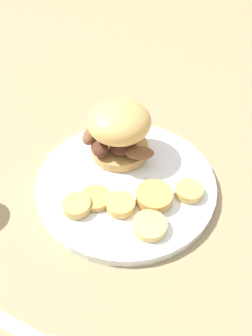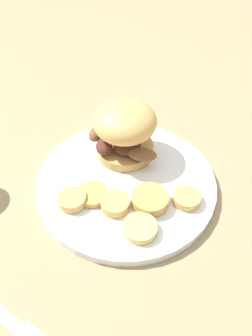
% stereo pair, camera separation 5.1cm
% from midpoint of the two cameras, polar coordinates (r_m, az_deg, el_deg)
% --- Properties ---
extents(ground_plane, '(4.00, 4.00, 0.00)m').
position_cam_midpoint_polar(ground_plane, '(0.54, -2.70, -3.19)').
color(ground_plane, '#937F5B').
extents(dinner_plate, '(0.29, 0.29, 0.02)m').
position_cam_midpoint_polar(dinner_plate, '(0.53, -2.73, -2.55)').
color(dinner_plate, white).
rests_on(dinner_plate, ground_plane).
extents(sandwich, '(0.13, 0.11, 0.10)m').
position_cam_midpoint_polar(sandwich, '(0.53, -3.99, 6.47)').
color(sandwich, tan).
rests_on(sandwich, dinner_plate).
extents(potato_round_0, '(0.05, 0.05, 0.01)m').
position_cam_midpoint_polar(potato_round_0, '(0.50, -8.21, -5.33)').
color(potato_round_0, tan).
rests_on(potato_round_0, dinner_plate).
extents(potato_round_1, '(0.04, 0.04, 0.01)m').
position_cam_midpoint_polar(potato_round_1, '(0.49, -11.57, -6.58)').
color(potato_round_1, tan).
rests_on(potato_round_1, dinner_plate).
extents(potato_round_2, '(0.04, 0.04, 0.01)m').
position_cam_midpoint_polar(potato_round_2, '(0.50, 8.12, -4.14)').
color(potato_round_2, tan).
rests_on(potato_round_2, dinner_plate).
extents(potato_round_3, '(0.04, 0.04, 0.01)m').
position_cam_midpoint_polar(potato_round_3, '(0.48, -3.95, -6.54)').
color(potato_round_3, tan).
rests_on(potato_round_3, dinner_plate).
extents(potato_round_4, '(0.05, 0.05, 0.01)m').
position_cam_midpoint_polar(potato_round_4, '(0.46, 1.02, -10.18)').
color(potato_round_4, '#DBB766').
rests_on(potato_round_4, dinner_plate).
extents(potato_round_5, '(0.06, 0.06, 0.02)m').
position_cam_midpoint_polar(potato_round_5, '(0.49, 2.01, -5.15)').
color(potato_round_5, tan).
rests_on(potato_round_5, dinner_plate).
extents(fork, '(0.15, 0.03, 0.00)m').
position_cam_midpoint_polar(fork, '(0.44, -19.84, -25.93)').
color(fork, silver).
rests_on(fork, ground_plane).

